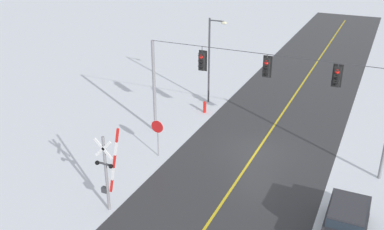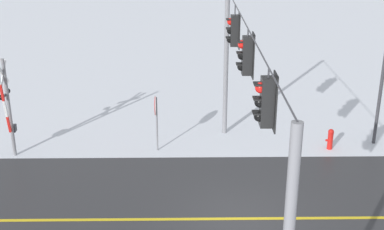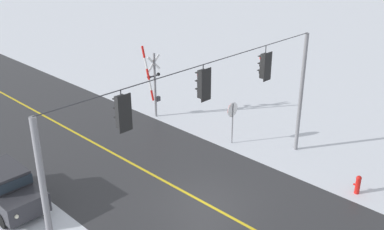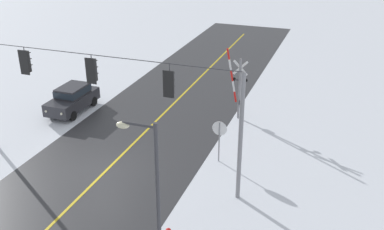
{
  "view_description": "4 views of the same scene",
  "coord_description": "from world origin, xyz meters",
  "px_view_note": "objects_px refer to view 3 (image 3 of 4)",
  "views": [
    {
      "loc": [
        6.3,
        -23.03,
        13.03
      ],
      "look_at": [
        -3.06,
        -2.75,
        3.03
      ],
      "focal_mm": 41.17,
      "sensor_mm": 36.0,
      "label": 1
    },
    {
      "loc": [
        14.51,
        -1.73,
        9.26
      ],
      "look_at": [
        -1.84,
        -1.51,
        2.86
      ],
      "focal_mm": 49.48,
      "sensor_mm": 36.0,
      "label": 2
    },
    {
      "loc": [
        11.94,
        10.76,
        10.97
      ],
      "look_at": [
        -2.57,
        -3.32,
        2.33
      ],
      "focal_mm": 42.03,
      "sensor_mm": 36.0,
      "label": 3
    },
    {
      "loc": [
        -10.87,
        17.09,
        12.23
      ],
      "look_at": [
        -3.56,
        -3.23,
        2.32
      ],
      "focal_mm": 41.56,
      "sensor_mm": 36.0,
      "label": 4
    }
  ],
  "objects_px": {
    "stop_sign": "(232,114)",
    "fire_hydrant": "(358,184)",
    "railroad_crossing": "(154,81)",
    "parked_car_charcoal": "(5,186)"
  },
  "relations": [
    {
      "from": "stop_sign",
      "to": "fire_hydrant",
      "type": "height_order",
      "value": "stop_sign"
    },
    {
      "from": "railroad_crossing",
      "to": "fire_hydrant",
      "type": "bearing_deg",
      "value": 92.24
    },
    {
      "from": "parked_car_charcoal",
      "to": "fire_hydrant",
      "type": "relative_size",
      "value": 4.77
    },
    {
      "from": "parked_car_charcoal",
      "to": "fire_hydrant",
      "type": "bearing_deg",
      "value": 137.58
    },
    {
      "from": "railroad_crossing",
      "to": "parked_car_charcoal",
      "type": "bearing_deg",
      "value": 14.14
    },
    {
      "from": "stop_sign",
      "to": "fire_hydrant",
      "type": "distance_m",
      "value": 7.23
    },
    {
      "from": "railroad_crossing",
      "to": "fire_hydrant",
      "type": "distance_m",
      "value": 12.97
    },
    {
      "from": "stop_sign",
      "to": "railroad_crossing",
      "type": "distance_m",
      "value": 5.76
    },
    {
      "from": "railroad_crossing",
      "to": "fire_hydrant",
      "type": "xyz_separation_m",
      "value": [
        -0.5,
        12.83,
        -1.81
      ]
    },
    {
      "from": "stop_sign",
      "to": "railroad_crossing",
      "type": "xyz_separation_m",
      "value": [
        0.47,
        -5.71,
        0.56
      ]
    }
  ]
}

